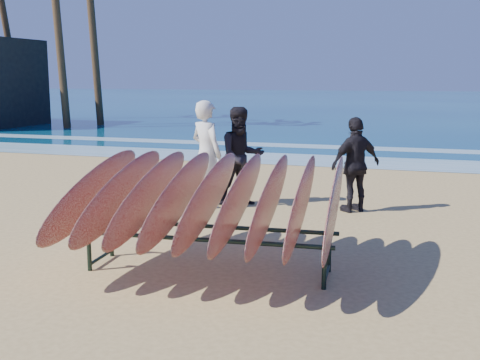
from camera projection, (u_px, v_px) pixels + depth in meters
The scene contains 8 objects.
ground at pixel (222, 259), 8.13m from camera, with size 120.00×120.00×0.00m, color tan.
ocean at pixel (406, 101), 59.76m from camera, with size 160.00×160.00×0.00m, color navy.
foam_near at pixel (336, 161), 17.52m from camera, with size 160.00×160.00×0.00m, color white.
foam_far at pixel (352, 148), 20.81m from camera, with size 160.00×160.00×0.00m, color white.
surfboard_rack at pixel (208, 198), 7.45m from camera, with size 3.39×3.15×1.55m.
person_white at pixel (207, 154), 11.24m from camera, with size 0.73×0.48×2.00m, color silver.
person_dark_a at pixel (241, 157), 11.38m from camera, with size 0.91×0.71×1.88m, color black.
person_dark_b at pixel (356, 165), 10.85m from camera, with size 1.01×0.42×1.73m, color black.
Camera 1 is at (2.62, -7.39, 2.43)m, focal length 45.00 mm.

